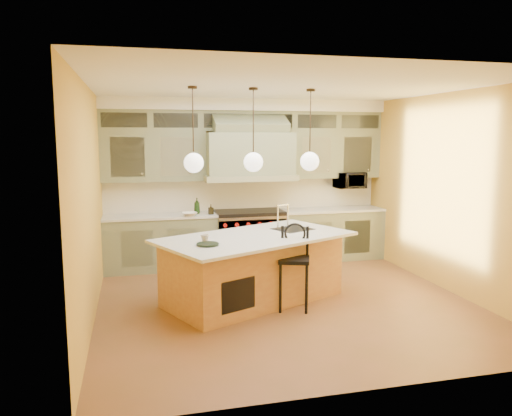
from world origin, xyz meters
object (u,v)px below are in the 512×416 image
object	(u,v)px
range	(249,237)
counter_stool	(294,261)
kitchen_island	(254,267)
microwave	(350,180)

from	to	relation	value
range	counter_stool	size ratio (longest dim) A/B	1.07
kitchen_island	counter_stool	world-z (taller)	kitchen_island
range	microwave	xyz separation A→B (m)	(1.95, 0.11, 0.96)
kitchen_island	counter_stool	size ratio (longest dim) A/B	2.62
range	kitchen_island	xyz separation A→B (m)	(-0.39, -1.97, -0.01)
kitchen_island	range	bearing A→B (deg)	53.97
kitchen_island	microwave	bearing A→B (deg)	16.79
counter_stool	microwave	size ratio (longest dim) A/B	2.08
range	microwave	distance (m)	2.18
range	counter_stool	distance (m)	2.42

